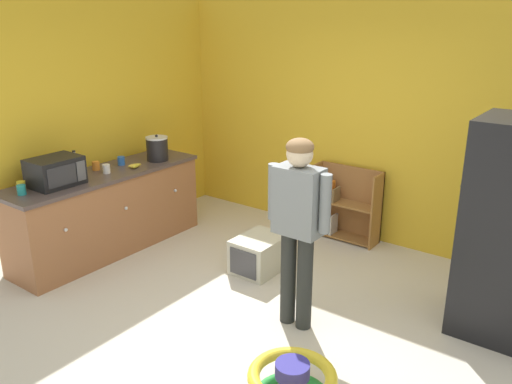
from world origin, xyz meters
TOP-DOWN VIEW (x-y plane):
  - ground_plane at (0.00, 0.00)m, footprint 12.00×12.00m
  - back_wall at (0.00, 2.33)m, footprint 5.20×0.06m
  - left_side_wall at (-2.63, 0.80)m, footprint 0.06×2.99m
  - kitchen_counter at (-2.20, 0.28)m, footprint 0.65×2.23m
  - bookshelf at (-0.30, 2.15)m, footprint 0.80×0.28m
  - standing_person at (0.27, 0.25)m, footprint 0.57×0.22m
  - baby_walker at (0.78, -0.59)m, footprint 0.60×0.60m
  - pet_carrier at (-0.56, 0.87)m, footprint 0.42×0.55m
  - microwave at (-2.21, -0.28)m, footprint 0.37×0.48m
  - crock_pot at (-2.10, 0.97)m, footprint 0.25×0.25m
  - banana_bunch at (-2.05, 0.60)m, footprint 0.12×0.16m
  - clear_bottle at (-2.42, 0.09)m, footprint 0.07×0.07m
  - yellow_cup at (-2.32, -0.58)m, footprint 0.08×0.08m
  - blue_cup at (-2.28, 0.59)m, footprint 0.08×0.08m
  - teal_cup at (-2.21, -0.65)m, footprint 0.08×0.08m
  - white_cup at (-2.15, 0.28)m, footprint 0.08×0.08m
  - orange_cup at (-2.34, 0.29)m, footprint 0.08×0.08m

SIDE VIEW (x-z plane):
  - ground_plane at x=0.00m, z-range 0.00..0.00m
  - baby_walker at x=0.78m, z-range 0.00..0.32m
  - pet_carrier at x=-0.56m, z-range 0.00..0.36m
  - bookshelf at x=-0.30m, z-range -0.05..0.80m
  - kitchen_counter at x=-2.20m, z-range 0.00..0.90m
  - banana_bunch at x=-2.05m, z-range 0.91..0.95m
  - yellow_cup at x=-2.32m, z-range 0.90..0.99m
  - blue_cup at x=-2.28m, z-range 0.90..0.99m
  - teal_cup at x=-2.21m, z-range 0.90..0.99m
  - white_cup at x=-2.15m, z-range 0.90..0.99m
  - orange_cup at x=-2.34m, z-range 0.90..0.99m
  - standing_person at x=0.27m, z-range 0.17..1.79m
  - clear_bottle at x=-2.42m, z-range 0.88..1.12m
  - crock_pot at x=-2.10m, z-range 0.89..1.19m
  - microwave at x=-2.21m, z-range 0.90..1.18m
  - back_wall at x=0.00m, z-range 0.00..2.70m
  - left_side_wall at x=-2.63m, z-range 0.00..2.70m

